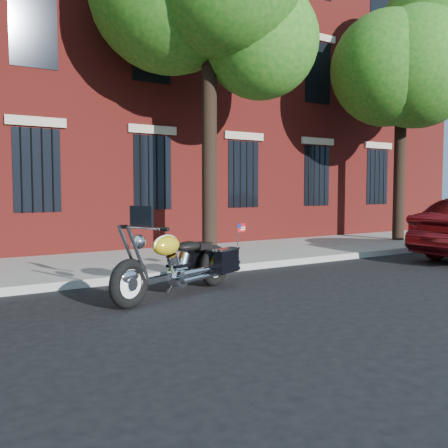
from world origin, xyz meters
TOP-DOWN VIEW (x-y plane):
  - ground at (0.00, 0.00)m, footprint 120.00×120.00m
  - curb at (0.00, 1.38)m, footprint 40.00×0.16m
  - sidewalk at (0.00, 3.26)m, footprint 40.00×3.60m
  - building at (0.00, 10.06)m, footprint 26.00×10.08m
  - tree_mid at (0.42, 2.96)m, footprint 4.12×3.92m
  - tree_right at (7.42, 2.96)m, footprint 4.12×3.92m
  - motorcycle at (-1.86, -0.16)m, footprint 2.91×1.52m

SIDE VIEW (x-z plane):
  - ground at x=0.00m, z-range 0.00..0.00m
  - curb at x=0.00m, z-range 0.00..0.15m
  - sidewalk at x=0.00m, z-range 0.00..0.15m
  - motorcycle at x=-1.86m, z-range -0.24..1.26m
  - building at x=0.00m, z-range 0.00..12.00m
  - tree_mid at x=0.42m, z-range 1.91..10.45m
  - tree_right at x=7.42m, z-range 1.91..10.45m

